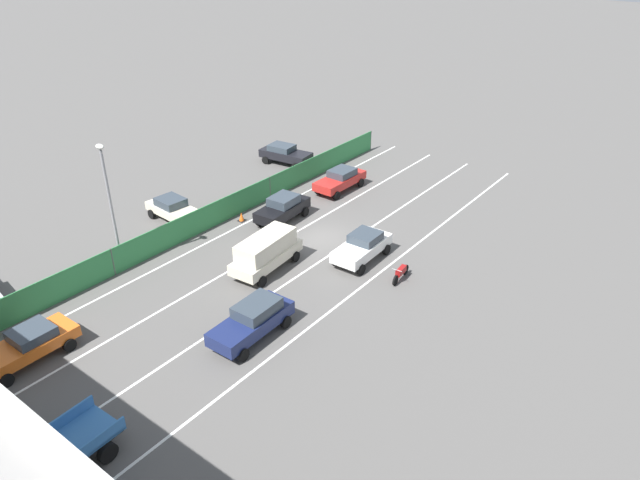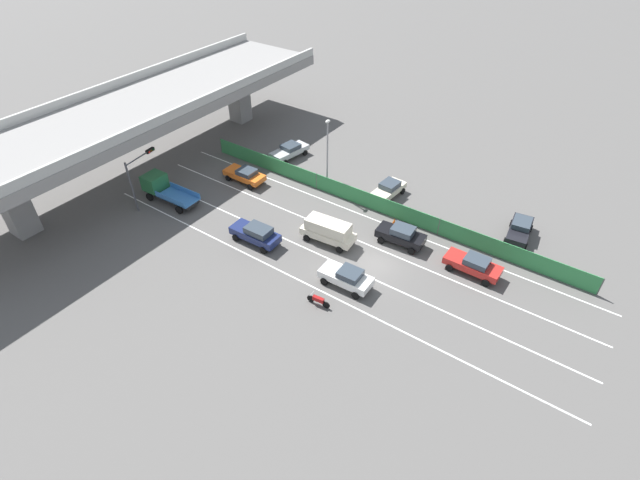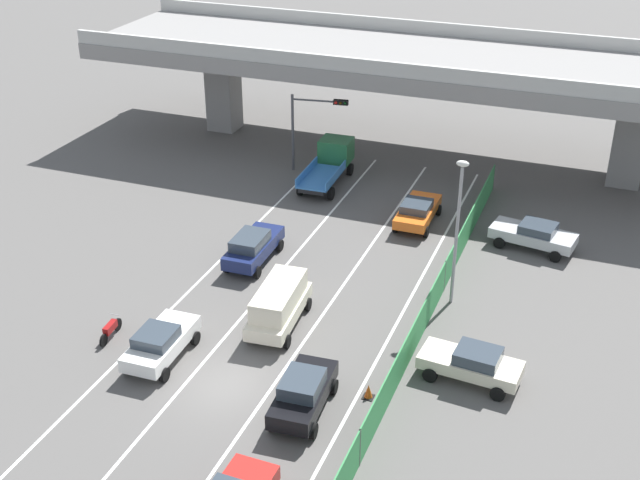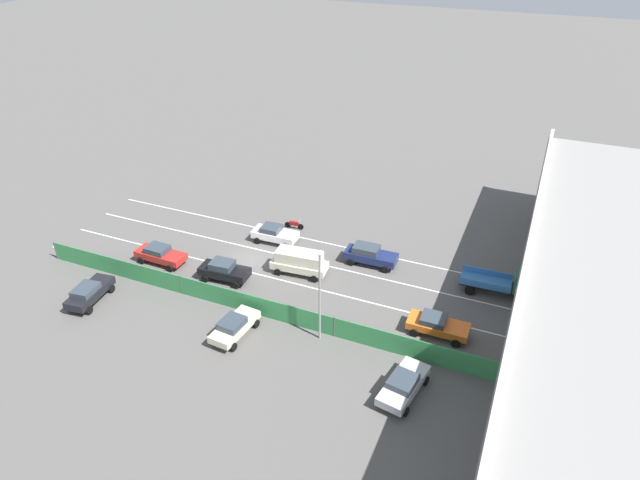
# 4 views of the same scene
# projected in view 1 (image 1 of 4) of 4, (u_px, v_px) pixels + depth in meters

# --- Properties ---
(ground_plane) EXTENTS (300.00, 300.00, 0.00)m
(ground_plane) POSITION_uv_depth(u_px,v_px,m) (321.00, 238.00, 37.66)
(ground_plane) COLOR #565451
(lane_line_left_edge) EXTENTS (0.14, 44.14, 0.01)m
(lane_line_left_edge) POSITION_uv_depth(u_px,v_px,m) (352.00, 294.00, 31.97)
(lane_line_left_edge) COLOR silver
(lane_line_left_edge) RESTS_ON ground
(lane_line_mid_left) EXTENTS (0.14, 44.14, 0.01)m
(lane_line_mid_left) POSITION_uv_depth(u_px,v_px,m) (302.00, 273.00, 33.87)
(lane_line_mid_left) COLOR silver
(lane_line_mid_left) RESTS_ON ground
(lane_line_mid_right) EXTENTS (0.14, 44.14, 0.01)m
(lane_line_mid_right) POSITION_uv_depth(u_px,v_px,m) (257.00, 255.00, 35.77)
(lane_line_mid_right) COLOR silver
(lane_line_mid_right) RESTS_ON ground
(lane_line_right_edge) EXTENTS (0.14, 44.14, 0.01)m
(lane_line_right_edge) POSITION_uv_depth(u_px,v_px,m) (217.00, 238.00, 37.67)
(lane_line_right_edge) COLOR silver
(lane_line_right_edge) RESTS_ON ground
(green_fence) EXTENTS (0.10, 40.24, 1.70)m
(green_fence) POSITION_uv_depth(u_px,v_px,m) (201.00, 220.00, 37.99)
(green_fence) COLOR #338447
(green_fence) RESTS_ON ground
(car_sedan_white) EXTENTS (2.12, 4.29, 1.63)m
(car_sedan_white) POSITION_uv_depth(u_px,v_px,m) (362.00, 246.00, 34.89)
(car_sedan_white) COLOR white
(car_sedan_white) RESTS_ON ground
(car_taxi_orange) EXTENTS (2.07, 4.49, 1.51)m
(car_taxi_orange) POSITION_uv_depth(u_px,v_px,m) (28.00, 344.00, 26.84)
(car_taxi_orange) COLOR orange
(car_taxi_orange) RESTS_ON ground
(car_sedan_red) EXTENTS (2.00, 4.56, 1.60)m
(car_sedan_red) POSITION_uv_depth(u_px,v_px,m) (340.00, 179.00, 44.03)
(car_sedan_red) COLOR red
(car_sedan_red) RESTS_ON ground
(car_sedan_navy) EXTENTS (2.05, 4.64, 1.75)m
(car_sedan_navy) POSITION_uv_depth(u_px,v_px,m) (253.00, 319.00, 28.32)
(car_sedan_navy) COLOR navy
(car_sedan_navy) RESTS_ON ground
(car_van_cream) EXTENTS (2.37, 4.94, 2.12)m
(car_van_cream) POSITION_uv_depth(u_px,v_px,m) (266.00, 251.00, 33.74)
(car_van_cream) COLOR beige
(car_van_cream) RESTS_ON ground
(car_sedan_black) EXTENTS (2.20, 4.34, 1.75)m
(car_sedan_black) POSITION_uv_depth(u_px,v_px,m) (283.00, 208.00, 39.44)
(car_sedan_black) COLOR black
(car_sedan_black) RESTS_ON ground
(motorcycle) EXTENTS (0.60, 1.95, 0.93)m
(motorcycle) POSITION_uv_depth(u_px,v_px,m) (401.00, 273.00, 33.06)
(motorcycle) COLOR black
(motorcycle) RESTS_ON ground
(parked_sedan_dark) EXTENTS (4.54, 2.37, 1.60)m
(parked_sedan_dark) POSITION_uv_depth(u_px,v_px,m) (285.00, 153.00, 48.86)
(parked_sedan_dark) COLOR black
(parked_sedan_dark) RESTS_ON ground
(parked_sedan_cream) EXTENTS (4.42, 2.24, 1.56)m
(parked_sedan_cream) POSITION_uv_depth(u_px,v_px,m) (173.00, 209.00, 39.52)
(parked_sedan_cream) COLOR beige
(parked_sedan_cream) RESTS_ON ground
(street_lamp) EXTENTS (0.60, 0.36, 7.50)m
(street_lamp) POSITION_uv_depth(u_px,v_px,m) (109.00, 195.00, 32.52)
(street_lamp) COLOR gray
(street_lamp) RESTS_ON ground
(traffic_cone) EXTENTS (0.47, 0.47, 0.63)m
(traffic_cone) POSITION_uv_depth(u_px,v_px,m) (242.00, 217.00, 39.69)
(traffic_cone) COLOR orange
(traffic_cone) RESTS_ON ground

